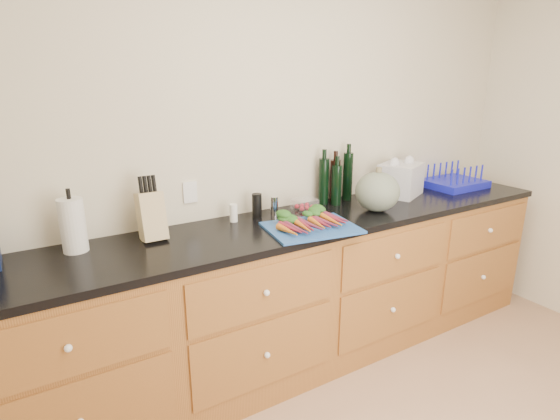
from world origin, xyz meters
TOP-DOWN VIEW (x-y plane):
  - wall_back at (0.00, 1.62)m, footprint 4.10×0.05m
  - cabinets at (0.00, 1.30)m, footprint 3.60×0.64m
  - countertop at (0.00, 1.30)m, footprint 3.64×0.62m
  - cutting_board at (-0.07, 1.14)m, footprint 0.54×0.44m
  - carrots at (-0.07, 1.18)m, footprint 0.38×0.28m
  - squash at (0.48, 1.21)m, footprint 0.28×0.28m
  - paper_towel at (-1.23, 1.46)m, footprint 0.12×0.12m
  - knife_block at (-0.87, 1.44)m, footprint 0.12×0.12m
  - grinder_salt at (-0.39, 1.48)m, footprint 0.05×0.05m
  - grinder_pepper at (-0.23, 1.48)m, footprint 0.06×0.06m
  - canister_chrome at (-0.11, 1.48)m, footprint 0.05×0.05m
  - tomato_box at (0.11, 1.47)m, footprint 0.15×0.12m
  - bottles at (0.38, 1.51)m, footprint 0.27×0.14m
  - grocery_bag at (0.89, 1.42)m, footprint 0.39×0.36m
  - dish_rack at (1.43, 1.38)m, footprint 0.43×0.35m

SIDE VIEW (x-z plane):
  - cabinets at x=0.00m, z-range 0.00..0.90m
  - countertop at x=0.00m, z-range 0.90..0.94m
  - cutting_board at x=-0.07m, z-range 0.94..0.95m
  - tomato_box at x=0.11m, z-range 0.94..1.01m
  - carrots at x=-0.07m, z-range 0.95..1.00m
  - dish_rack at x=1.43m, z-range 0.90..1.07m
  - grinder_salt at x=-0.39m, z-range 0.94..1.04m
  - canister_chrome at x=-0.11m, z-range 0.94..1.05m
  - grinder_pepper at x=-0.23m, z-range 0.94..1.09m
  - grocery_bag at x=0.89m, z-range 0.94..1.17m
  - knife_block at x=-0.87m, z-range 0.94..1.19m
  - squash at x=0.48m, z-range 0.94..1.19m
  - paper_towel at x=-1.23m, z-range 0.94..1.20m
  - bottles at x=0.38m, z-range 0.93..1.25m
  - wall_back at x=0.00m, z-range 0.00..2.60m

